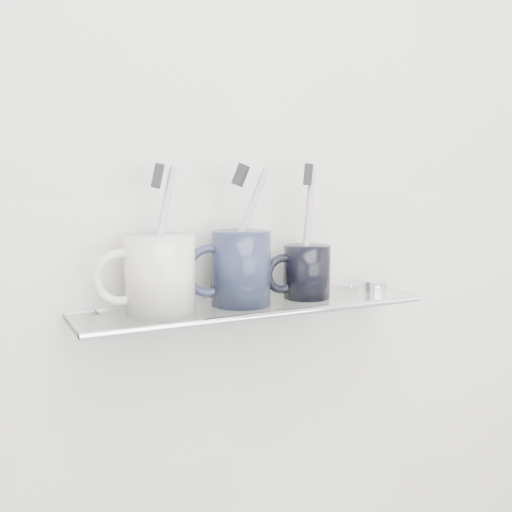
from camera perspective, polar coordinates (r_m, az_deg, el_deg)
wall_back at (r=0.94m, az=-1.98°, el=5.40°), size 2.50×0.00×2.50m
shelf_glass at (r=0.91m, az=-0.36°, el=-4.54°), size 0.50×0.12×0.01m
shelf_rail at (r=0.86m, az=1.23°, el=-5.29°), size 0.50×0.01×0.01m
bracket_left at (r=0.89m, az=-14.07°, el=-5.79°), size 0.02×0.03×0.02m
bracket_right at (r=1.05m, az=8.95°, el=-3.44°), size 0.02×0.03×0.02m
mug_left at (r=0.86m, az=-8.53°, el=-1.63°), size 0.10×0.10×0.10m
mug_left_handle at (r=0.84m, az=-11.94°, el=-1.88°), size 0.07×0.01×0.07m
toothbrush_left at (r=0.85m, az=-8.61°, el=1.64°), size 0.06×0.02×0.19m
bristles_left at (r=0.84m, az=-8.73°, el=7.05°), size 0.02×0.03×0.03m
mug_center at (r=0.90m, az=-1.35°, el=-1.09°), size 0.10×0.10×0.10m
mug_center_handle at (r=0.88m, az=-4.19°, el=-1.31°), size 0.07×0.01×0.07m
toothbrush_center at (r=0.89m, az=-1.36°, el=2.04°), size 0.08×0.04×0.18m
bristles_center at (r=0.88m, az=-1.37°, el=7.21°), size 0.03×0.03×0.03m
mug_right at (r=0.95m, az=4.54°, el=-1.41°), size 0.09×0.09×0.08m
mug_right_handle at (r=0.93m, az=2.38°, el=-1.59°), size 0.06×0.01×0.06m
toothbrush_right at (r=0.94m, az=4.59°, el=2.35°), size 0.03×0.02×0.19m
bristles_right at (r=0.93m, az=4.64°, el=7.24°), size 0.02×0.03×0.03m
chrome_cap at (r=1.02m, az=10.51°, el=-2.60°), size 0.04×0.04×0.02m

